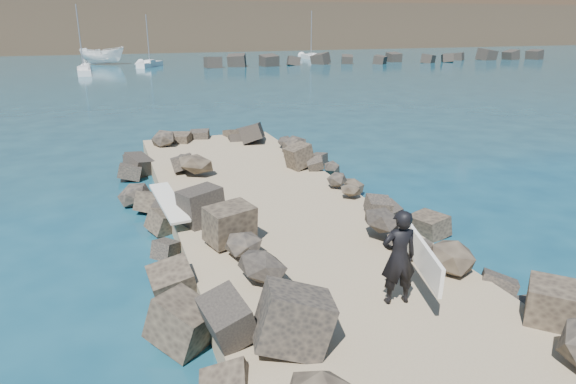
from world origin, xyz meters
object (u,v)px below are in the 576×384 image
(boat_imported, at_px, (102,55))
(sailboat_b, at_px, (150,64))
(surfboard_resting, at_px, (170,207))
(surfer_with_board, at_px, (402,256))

(boat_imported, xyz_separation_m, sailboat_b, (5.94, -6.31, -0.89))
(surfboard_resting, height_order, surfer_with_board, surfer_with_board)
(surfboard_resting, relative_size, boat_imported, 0.34)
(sailboat_b, bearing_deg, surfer_with_board, -90.81)
(surfer_with_board, height_order, sailboat_b, sailboat_b)
(boat_imported, xyz_separation_m, surfer_with_board, (5.01, -71.68, 0.34))
(surfboard_resting, height_order, sailboat_b, sailboat_b)
(boat_imported, bearing_deg, sailboat_b, -114.49)
(surfboard_resting, distance_m, sailboat_b, 59.65)
(surfboard_resting, xyz_separation_m, surfer_with_board, (3.76, -5.90, 0.55))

